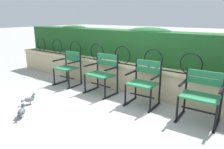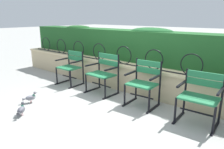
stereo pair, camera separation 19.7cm
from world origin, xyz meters
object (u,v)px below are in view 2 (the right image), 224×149
(pigeon_far_side, at_px, (30,98))
(pigeon_near_chairs, at_px, (21,110))
(park_chair_leftmost, at_px, (71,66))
(park_chair_centre_right, at_px, (144,82))
(park_chair_rightmost, at_px, (200,96))
(park_chair_centre_left, at_px, (103,72))

(pigeon_far_side, bearing_deg, pigeon_near_chairs, -44.48)
(park_chair_leftmost, relative_size, park_chair_centre_right, 0.96)
(park_chair_leftmost, height_order, park_chair_rightmost, park_chair_leftmost)
(park_chair_rightmost, distance_m, pigeon_near_chairs, 3.04)
(park_chair_rightmost, height_order, pigeon_near_chairs, park_chair_rightmost)
(park_chair_centre_right, height_order, pigeon_near_chairs, park_chair_centre_right)
(park_chair_centre_left, bearing_deg, park_chair_centre_right, -0.88)
(park_chair_rightmost, xyz_separation_m, pigeon_near_chairs, (-2.45, -1.75, -0.35))
(pigeon_near_chairs, bearing_deg, park_chair_rightmost, 35.58)
(pigeon_near_chairs, bearing_deg, park_chair_centre_right, 52.27)
(park_chair_centre_right, height_order, pigeon_far_side, park_chair_centre_right)
(park_chair_centre_right, bearing_deg, park_chair_rightmost, -1.71)
(park_chair_leftmost, relative_size, pigeon_far_side, 2.99)
(park_chair_rightmost, bearing_deg, pigeon_far_side, -154.72)
(park_chair_centre_left, relative_size, park_chair_rightmost, 1.08)
(park_chair_leftmost, relative_size, park_chair_rightmost, 1.01)
(park_chair_rightmost, distance_m, pigeon_far_side, 3.18)
(park_chair_leftmost, height_order, park_chair_centre_left, park_chair_centre_left)
(park_chair_centre_right, xyz_separation_m, pigeon_near_chairs, (-1.38, -1.79, -0.35))
(park_chair_leftmost, bearing_deg, pigeon_far_side, -75.67)
(park_chair_leftmost, bearing_deg, park_chair_centre_left, 2.35)
(park_chair_leftmost, relative_size, pigeon_near_chairs, 3.52)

